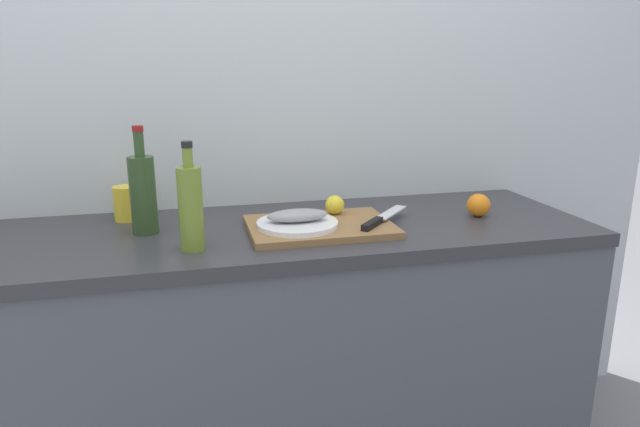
{
  "coord_description": "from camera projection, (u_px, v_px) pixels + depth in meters",
  "views": [
    {
      "loc": [
        -0.22,
        -1.6,
        1.38
      ],
      "look_at": [
        0.17,
        -0.05,
        0.95
      ],
      "focal_mm": 31.6,
      "sensor_mm": 36.0,
      "label": 1
    }
  ],
  "objects": [
    {
      "name": "cutting_board",
      "position": [
        320.0,
        227.0,
        1.66
      ],
      "size": [
        0.42,
        0.3,
        0.02
      ],
      "primitive_type": "cube",
      "color": "olive",
      "rests_on": "kitchen_counter"
    },
    {
      "name": "back_wall",
      "position": [
        245.0,
        102.0,
        1.88
      ],
      "size": [
        3.2,
        0.05,
        2.5
      ],
      "primitive_type": "cube",
      "color": "silver",
      "rests_on": "ground_plane"
    },
    {
      "name": "fish_fillet",
      "position": [
        297.0,
        215.0,
        1.62
      ],
      "size": [
        0.18,
        0.08,
        0.04
      ],
      "primitive_type": "ellipsoid",
      "color": "gray",
      "rests_on": "white_plate"
    },
    {
      "name": "coffee_mug_0",
      "position": [
        127.0,
        203.0,
        1.75
      ],
      "size": [
        0.12,
        0.08,
        0.11
      ],
      "color": "yellow",
      "rests_on": "kitchen_counter"
    },
    {
      "name": "kitchen_counter",
      "position": [
        265.0,
        364.0,
        1.79
      ],
      "size": [
        2.0,
        0.6,
        0.9
      ],
      "color": "#4C5159",
      "rests_on": "ground_plane"
    },
    {
      "name": "olive_oil_bottle",
      "position": [
        191.0,
        207.0,
        1.45
      ],
      "size": [
        0.06,
        0.06,
        0.29
      ],
      "color": "olive",
      "rests_on": "kitchen_counter"
    },
    {
      "name": "lemon_0",
      "position": [
        335.0,
        205.0,
        1.75
      ],
      "size": [
        0.06,
        0.06,
        0.06
      ],
      "primitive_type": "sphere",
      "color": "yellow",
      "rests_on": "cutting_board"
    },
    {
      "name": "white_plate",
      "position": [
        297.0,
        224.0,
        1.62
      ],
      "size": [
        0.24,
        0.24,
        0.01
      ],
      "primitive_type": "cylinder",
      "color": "white",
      "rests_on": "cutting_board"
    },
    {
      "name": "chef_knife",
      "position": [
        379.0,
        219.0,
        1.66
      ],
      "size": [
        0.22,
        0.23,
        0.02
      ],
      "rotation": [
        0.0,
        0.0,
        0.83
      ],
      "color": "silver",
      "rests_on": "cutting_board"
    },
    {
      "name": "orange_0",
      "position": [
        478.0,
        205.0,
        1.8
      ],
      "size": [
        0.07,
        0.07,
        0.07
      ],
      "primitive_type": "sphere",
      "color": "orange",
      "rests_on": "kitchen_counter"
    },
    {
      "name": "wine_bottle",
      "position": [
        143.0,
        192.0,
        1.6
      ],
      "size": [
        0.07,
        0.07,
        0.31
      ],
      "color": "#2D4723",
      "rests_on": "kitchen_counter"
    }
  ]
}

